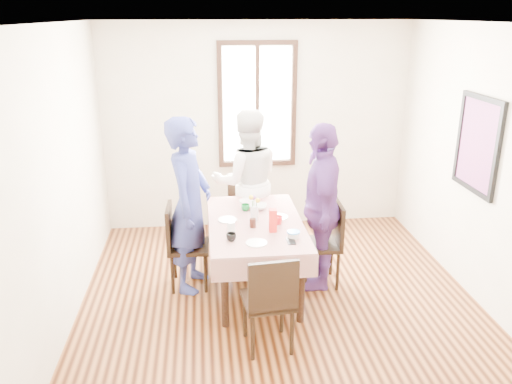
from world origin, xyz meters
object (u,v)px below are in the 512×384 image
chair_far (247,213)px  chair_near (268,300)px  person_left (189,205)px  chair_left (189,246)px  chair_right (320,244)px  person_right (320,206)px  person_far (247,182)px  dining_table (255,256)px

chair_far → chair_near: bearing=87.3°
chair_near → person_left: bearing=114.7°
chair_left → chair_near: bearing=32.7°
chair_left → chair_right: 1.39m
chair_far → person_right: 1.25m
chair_far → person_right: (0.67, -0.97, 0.43)m
chair_far → person_right: bearing=122.2°
chair_left → chair_far: bearing=143.3°
chair_left → person_left: (0.02, 0.00, 0.46)m
chair_right → chair_near: bearing=149.5°
chair_left → person_far: (0.69, 0.86, 0.42)m
dining_table → chair_left: bearing=168.7°
chair_left → chair_right: (1.38, -0.09, 0.00)m
dining_table → person_left: (-0.67, 0.14, 0.54)m
chair_right → person_right: (-0.02, 0.00, 0.43)m
chair_far → person_far: (0.00, -0.02, 0.42)m
chair_near → person_right: size_ratio=0.52×
chair_left → chair_near: 1.34m
chair_left → chair_near: (0.69, -1.15, 0.00)m
chair_right → chair_near: 1.27m
chair_near → chair_left: bearing=115.4°
chair_near → chair_far: bearing=84.4°
person_right → person_left: bearing=-84.8°
chair_far → person_right: size_ratio=0.52×
dining_table → chair_right: (0.69, 0.05, 0.08)m
chair_left → person_far: bearing=142.7°
dining_table → chair_far: chair_far is taller
chair_left → dining_table: bearing=80.4°
chair_far → person_left: size_ratio=0.50×
chair_left → person_right: bearing=87.8°
chair_far → person_far: 0.42m
chair_left → chair_right: bearing=87.8°
chair_far → person_left: bearing=49.7°
dining_table → person_right: (0.67, 0.05, 0.51)m
chair_far → chair_left: bearing=49.0°
chair_right → chair_near: (-0.69, -1.06, 0.00)m
chair_right → person_far: size_ratio=0.52×
chair_right → person_far: person_far is taller
chair_right → person_left: 1.44m
person_left → person_right: bearing=-78.8°
chair_left → person_left: 0.46m
chair_near → person_far: (0.00, 2.01, 0.42)m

